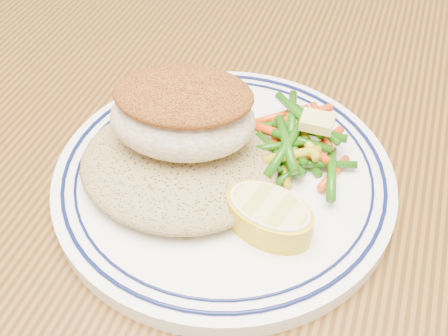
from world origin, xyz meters
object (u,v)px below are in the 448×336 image
fish_fillet (183,113)px  lemon_wedge (269,215)px  plate (224,177)px  rice_pilaf (178,162)px  dining_table (244,250)px  vegetable_pile (296,141)px

fish_fillet → lemon_wedge: bearing=-27.9°
plate → rice_pilaf: (-0.03, -0.01, 0.02)m
plate → fish_fillet: 0.07m
dining_table → rice_pilaf: size_ratio=9.68×
fish_fillet → plate: bearing=-1.7°
vegetable_pile → lemon_wedge: size_ratio=1.48×
fish_fillet → vegetable_pile: fish_fillet is taller
rice_pilaf → fish_fillet: bearing=91.2°
dining_table → fish_fillet: (-0.05, -0.01, 0.16)m
plate → vegetable_pile: size_ratio=2.46×
dining_table → lemon_wedge: lemon_wedge is taller
dining_table → plate: size_ratio=5.56×
rice_pilaf → lemon_wedge: 0.09m
rice_pilaf → lemon_wedge: (0.08, -0.03, -0.00)m
fish_fillet → vegetable_pile: 0.10m
plate → vegetable_pile: (0.05, 0.04, 0.02)m
fish_fillet → dining_table: bearing=12.3°
fish_fillet → lemon_wedge: fish_fillet is taller
vegetable_pile → fish_fillet: bearing=-154.4°
rice_pilaf → fish_fillet: size_ratio=1.26×
dining_table → vegetable_pile: size_ratio=13.70×
plate → fish_fillet: bearing=178.3°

